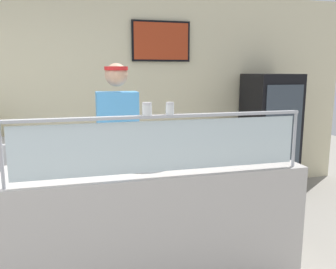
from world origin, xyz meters
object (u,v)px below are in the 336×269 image
object	(u,v)px
pizza_server	(148,161)
parmesan_shaker	(147,110)
pepper_flake_shaker	(170,109)
worker_figure	(119,144)
pizza_tray	(144,163)
drink_fridge	(269,134)

from	to	relation	value
pizza_server	parmesan_shaker	size ratio (longest dim) A/B	3.15
parmesan_shaker	pepper_flake_shaker	world-z (taller)	parmesan_shaker
pepper_flake_shaker	worker_figure	xyz separation A→B (m)	(-0.25, 0.93, -0.42)
parmesan_shaker	worker_figure	bearing A→B (deg)	95.45
pizza_tray	pepper_flake_shaker	bearing A→B (deg)	-69.25
parmesan_shaker	worker_figure	xyz separation A→B (m)	(-0.09, 0.93, -0.43)
pizza_tray	pepper_flake_shaker	size ratio (longest dim) A/B	5.57
pizza_tray	worker_figure	size ratio (longest dim) A/B	0.27
worker_figure	drink_fridge	bearing A→B (deg)	23.87
drink_fridge	pizza_server	bearing A→B (deg)	-142.09
pizza_server	pizza_tray	bearing A→B (deg)	141.79
pizza_server	parmesan_shaker	distance (m)	0.55
pizza_server	worker_figure	bearing A→B (deg)	96.71
pizza_server	worker_figure	xyz separation A→B (m)	(-0.16, 0.61, 0.02)
drink_fridge	pepper_flake_shaker	bearing A→B (deg)	-135.64
pizza_tray	pizza_server	bearing A→B (deg)	-30.53
parmesan_shaker	pepper_flake_shaker	bearing A→B (deg)	0.00
pizza_tray	parmesan_shaker	bearing A→B (deg)	-95.98
pepper_flake_shaker	worker_figure	bearing A→B (deg)	105.09
worker_figure	drink_fridge	distance (m)	2.40
parmesan_shaker	drink_fridge	size ratio (longest dim) A/B	0.05
pizza_tray	drink_fridge	xyz separation A→B (m)	(2.07, 1.56, -0.14)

